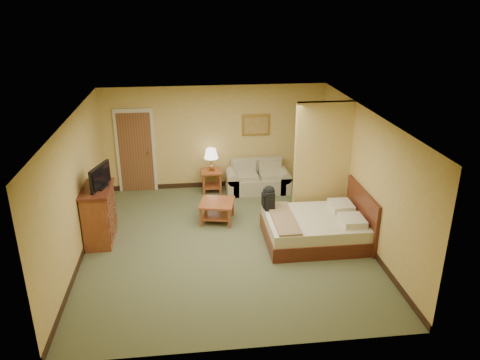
{
  "coord_description": "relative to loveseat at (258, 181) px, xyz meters",
  "views": [
    {
      "loc": [
        -0.68,
        -8.17,
        4.63
      ],
      "look_at": [
        0.35,
        0.6,
        1.1
      ],
      "focal_mm": 35.0,
      "sensor_mm": 36.0,
      "label": 1
    }
  ],
  "objects": [
    {
      "name": "backpack",
      "position": [
        -0.11,
        -2.16,
        0.53
      ],
      "size": [
        0.23,
        0.3,
        0.5
      ],
      "rotation": [
        0.0,
        0.0,
        0.03
      ],
      "color": "black",
      "rests_on": "bed"
    },
    {
      "name": "loveseat",
      "position": [
        0.0,
        0.0,
        0.0
      ],
      "size": [
        1.58,
        0.73,
        0.8
      ],
      "color": "tan",
      "rests_on": "floor"
    },
    {
      "name": "partition",
      "position": [
        1.12,
        -1.64,
        1.04
      ],
      "size": [
        1.2,
        0.15,
        2.6
      ],
      "primitive_type": "cube",
      "color": "tan",
      "rests_on": "floor"
    },
    {
      "name": "baseboard",
      "position": [
        -1.03,
        0.42,
        -0.2
      ],
      "size": [
        5.5,
        0.02,
        0.12
      ],
      "primitive_type": "cube",
      "color": "black",
      "rests_on": "floor"
    },
    {
      "name": "door",
      "position": [
        -2.98,
        0.4,
        0.77
      ],
      "size": [
        0.94,
        0.16,
        2.1
      ],
      "color": "beige",
      "rests_on": "floor"
    },
    {
      "name": "left_wall",
      "position": [
        -3.78,
        -2.57,
        1.04
      ],
      "size": [
        0.02,
        6.0,
        2.6
      ],
      "primitive_type": "cube",
      "color": "tan",
      "rests_on": "floor"
    },
    {
      "name": "ceiling",
      "position": [
        -1.03,
        -2.57,
        2.34
      ],
      "size": [
        6.0,
        6.0,
        0.0
      ],
      "primitive_type": "plane",
      "rotation": [
        3.14,
        0.0,
        0.0
      ],
      "color": "white",
      "rests_on": "back_wall"
    },
    {
      "name": "coffee_table",
      "position": [
        -1.13,
        -1.56,
        0.07
      ],
      "size": [
        0.84,
        0.84,
        0.46
      ],
      "rotation": [
        0.0,
        0.0,
        -0.21
      ],
      "color": "brown",
      "rests_on": "floor"
    },
    {
      "name": "back_wall",
      "position": [
        -1.03,
        0.43,
        1.04
      ],
      "size": [
        5.5,
        0.02,
        2.6
      ],
      "primitive_type": "cube",
      "color": "tan",
      "rests_on": "floor"
    },
    {
      "name": "table_lamp",
      "position": [
        -1.15,
        0.08,
        0.73
      ],
      "size": [
        0.34,
        0.34,
        0.57
      ],
      "color": "#A7753D",
      "rests_on": "side_table"
    },
    {
      "name": "floor",
      "position": [
        -1.03,
        -2.57,
        -0.26
      ],
      "size": [
        6.0,
        6.0,
        0.0
      ],
      "primitive_type": "plane",
      "color": "#545B3B",
      "rests_on": "ground"
    },
    {
      "name": "dresser",
      "position": [
        -3.5,
        -2.15,
        0.32
      ],
      "size": [
        0.56,
        1.07,
        1.14
      ],
      "color": "brown",
      "rests_on": "floor"
    },
    {
      "name": "wall_picture",
      "position": [
        -0.0,
        0.41,
        1.34
      ],
      "size": [
        0.7,
        0.04,
        0.54
      ],
      "color": "#B78E3F",
      "rests_on": "back_wall"
    },
    {
      "name": "side_table",
      "position": [
        -1.15,
        0.08,
        0.11
      ],
      "size": [
        0.51,
        0.51,
        0.56
      ],
      "color": "brown",
      "rests_on": "floor"
    },
    {
      "name": "right_wall",
      "position": [
        1.72,
        -2.57,
        1.04
      ],
      "size": [
        0.02,
        6.0,
        2.6
      ],
      "primitive_type": "cube",
      "color": "tan",
      "rests_on": "floor"
    },
    {
      "name": "bed",
      "position": [
        0.79,
        -2.67,
        0.03
      ],
      "size": [
        1.96,
        1.64,
        1.06
      ],
      "color": "#4C1D11",
      "rests_on": "floor"
    },
    {
      "name": "tv",
      "position": [
        -3.4,
        -2.15,
        1.1
      ],
      "size": [
        0.28,
        0.73,
        0.46
      ],
      "rotation": [
        0.0,
        0.0,
        -0.31
      ],
      "color": "black",
      "rests_on": "dresser"
    }
  ]
}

